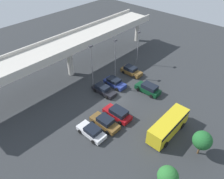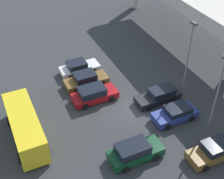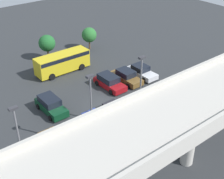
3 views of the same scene
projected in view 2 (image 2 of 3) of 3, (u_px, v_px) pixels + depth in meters
name	position (u px, v px, depth m)	size (l,w,h in m)	color
ground_plane	(132.00, 109.00, 31.33)	(93.80, 93.80, 0.00)	#2D3033
parked_car_0	(79.00, 68.00, 35.92)	(2.16, 4.54, 1.52)	silver
parked_car_1	(86.00, 80.00, 34.00)	(2.16, 4.78, 1.60)	brown
parked_car_2	(94.00, 94.00, 31.99)	(2.20, 4.70, 1.62)	maroon
parked_car_3	(159.00, 96.00, 31.93)	(2.00, 4.75, 1.47)	black
parked_car_4	(175.00, 113.00, 29.81)	(2.12, 4.36, 1.45)	navy
parked_car_5	(135.00, 152.00, 25.94)	(2.15, 4.65, 1.71)	#0C381E
parked_car_6	(214.00, 151.00, 26.09)	(2.10, 4.40, 1.60)	brown
shuttle_bus	(25.00, 125.00, 27.26)	(7.70, 2.62, 2.68)	gold
lamp_post_near_aisle	(218.00, 90.00, 26.34)	(0.70, 0.35, 7.85)	slate
lamp_post_mid_lot	(188.00, 55.00, 30.20)	(0.70, 0.35, 8.36)	slate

